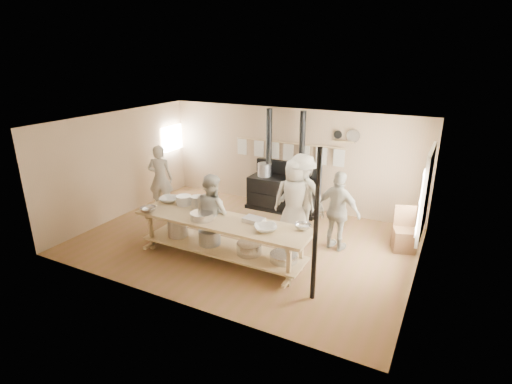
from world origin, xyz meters
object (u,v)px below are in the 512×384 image
cook_right (338,211)px  prep_table (222,235)px  stove (283,191)px  cook_left (212,213)px  chair (404,238)px  cook_center (294,199)px  cook_by_window (301,196)px  roasting_pan (254,220)px  cook_far_left (160,178)px

cook_right → prep_table: bearing=53.3°
stove → cook_left: stove is taller
cook_left → chair: (3.52, 1.84, -0.56)m
cook_center → cook_by_window: (0.12, 0.11, 0.04)m
stove → roasting_pan: (0.61, -2.82, 0.37)m
chair → cook_far_left: bearing=167.6°
cook_far_left → chair: 6.00m
prep_table → cook_right: size_ratio=2.13×
stove → cook_left: bearing=-97.5°
cook_by_window → chair: (2.17, 0.34, -0.67)m
cook_by_window → chair: size_ratio=2.03×
cook_by_window → cook_left: bearing=-118.6°
prep_table → cook_by_window: size_ratio=1.91×
cook_by_window → roasting_pan: (-0.37, -1.54, -0.05)m
cook_left → cook_center: 1.85m
prep_table → chair: bearing=33.4°
chair → roasting_pan: size_ratio=2.36×
cook_right → cook_by_window: bearing=-0.5°
stove → prep_table: bearing=-90.0°
cook_right → cook_by_window: 0.95m
stove → roasting_pan: size_ratio=6.63×
cook_far_left → cook_right: size_ratio=1.03×
prep_table → chair: 3.78m
stove → cook_by_window: stove is taller
prep_table → cook_center: size_ratio=2.00×
cook_left → cook_right: (2.25, 1.25, 0.01)m
stove → cook_center: bearing=-58.3°
cook_far_left → cook_left: cook_far_left is taller
stove → cook_far_left: (-2.79, -1.49, 0.35)m
stove → cook_by_window: 1.67m
cook_center → roasting_pan: (-0.25, -1.43, -0.01)m
roasting_pan → prep_table: bearing=-162.1°
chair → cook_by_window: bearing=171.3°
prep_table → cook_far_left: (-2.79, 1.53, 0.35)m
cook_center → roasting_pan: 1.45m
cook_center → roasting_pan: size_ratio=4.59×
cook_left → cook_right: cook_right is taller
cook_far_left → cook_center: cook_center is taller
cook_right → cook_by_window: size_ratio=0.90×
prep_table → cook_left: bearing=146.7°
prep_table → cook_left: (-0.36, 0.24, 0.31)m
cook_far_left → cook_center: 3.65m
cook_right → chair: size_ratio=1.82×
cook_right → roasting_pan: (-1.28, -1.29, 0.05)m
chair → roasting_pan: 3.23m
cook_left → cook_center: (1.23, 1.39, 0.07)m
cook_center → chair: (2.29, 0.45, -0.63)m
roasting_pan → cook_right: bearing=45.2°
prep_table → roasting_pan: (0.61, 0.20, 0.37)m
cook_center → roasting_pan: cook_center is taller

